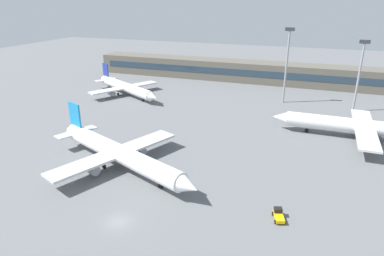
{
  "coord_description": "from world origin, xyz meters",
  "views": [
    {
      "loc": [
        29.25,
        -42.34,
        36.73
      ],
      "look_at": [
        -1.02,
        40.0,
        3.0
      ],
      "focal_mm": 32.0,
      "sensor_mm": 36.0,
      "label": 1
    }
  ],
  "objects_px": {
    "airplane_near": "(120,154)",
    "airplane_mid": "(359,127)",
    "floodlight_tower_west": "(287,61)",
    "airplane_far": "(126,87)",
    "baggage_tug_yellow": "(279,215)",
    "floodlight_tower_east": "(360,71)"
  },
  "relations": [
    {
      "from": "airplane_mid",
      "to": "floodlight_tower_west",
      "type": "bearing_deg",
      "value": 129.06
    },
    {
      "from": "baggage_tug_yellow",
      "to": "floodlight_tower_east",
      "type": "distance_m",
      "value": 74.35
    },
    {
      "from": "floodlight_tower_east",
      "to": "floodlight_tower_west",
      "type": "bearing_deg",
      "value": 174.66
    },
    {
      "from": "floodlight_tower_east",
      "to": "airplane_near",
      "type": "bearing_deg",
      "value": -129.55
    },
    {
      "from": "airplane_near",
      "to": "airplane_mid",
      "type": "xyz_separation_m",
      "value": [
        52.36,
        37.7,
        -0.02
      ]
    },
    {
      "from": "floodlight_tower_west",
      "to": "floodlight_tower_east",
      "type": "height_order",
      "value": "floodlight_tower_west"
    },
    {
      "from": "airplane_mid",
      "to": "baggage_tug_yellow",
      "type": "distance_m",
      "value": 47.75
    },
    {
      "from": "airplane_mid",
      "to": "baggage_tug_yellow",
      "type": "height_order",
      "value": "airplane_mid"
    },
    {
      "from": "airplane_mid",
      "to": "floodlight_tower_west",
      "type": "height_order",
      "value": "floodlight_tower_west"
    },
    {
      "from": "airplane_near",
      "to": "floodlight_tower_east",
      "type": "distance_m",
      "value": 83.74
    },
    {
      "from": "airplane_far",
      "to": "baggage_tug_yellow",
      "type": "xyz_separation_m",
      "value": [
        67.04,
        -62.15,
        -2.36
      ]
    },
    {
      "from": "floodlight_tower_west",
      "to": "baggage_tug_yellow",
      "type": "bearing_deg",
      "value": -84.38
    },
    {
      "from": "airplane_mid",
      "to": "floodlight_tower_west",
      "type": "relative_size",
      "value": 1.75
    },
    {
      "from": "airplane_near",
      "to": "airplane_far",
      "type": "xyz_separation_m",
      "value": [
        -30.66,
        54.93,
        -0.41
      ]
    },
    {
      "from": "airplane_mid",
      "to": "floodlight_tower_east",
      "type": "relative_size",
      "value": 1.97
    },
    {
      "from": "airplane_near",
      "to": "airplane_far",
      "type": "bearing_deg",
      "value": 119.17
    },
    {
      "from": "baggage_tug_yellow",
      "to": "floodlight_tower_east",
      "type": "xyz_separation_m",
      "value": [
        16.53,
        71.29,
        13.13
      ]
    },
    {
      "from": "floodlight_tower_west",
      "to": "airplane_far",
      "type": "bearing_deg",
      "value": -169.24
    },
    {
      "from": "airplane_near",
      "to": "airplane_mid",
      "type": "bearing_deg",
      "value": 35.75
    },
    {
      "from": "airplane_near",
      "to": "floodlight_tower_east",
      "type": "bearing_deg",
      "value": 50.45
    },
    {
      "from": "airplane_near",
      "to": "floodlight_tower_west",
      "type": "bearing_deg",
      "value": 66.27
    },
    {
      "from": "airplane_far",
      "to": "baggage_tug_yellow",
      "type": "height_order",
      "value": "airplane_far"
    }
  ]
}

